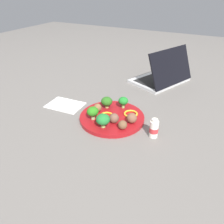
{
  "coord_description": "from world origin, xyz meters",
  "views": [
    {
      "loc": [
        -0.37,
        0.72,
        0.52
      ],
      "look_at": [
        0.0,
        0.0,
        0.04
      ],
      "focal_mm": 35.41,
      "sensor_mm": 36.0,
      "label": 1
    }
  ],
  "objects_px": {
    "plate": "(112,118)",
    "meatball_back_right": "(114,118)",
    "meatball_near_rim": "(132,118)",
    "napkin": "(65,105)",
    "knife": "(66,102)",
    "laptop": "(163,76)",
    "meatball_front_left": "(98,108)",
    "yogurt_bottle": "(154,129)",
    "broccoli_floret_mid_left": "(123,101)",
    "broccoli_floret_front_right": "(103,120)",
    "broccoli_floret_front_left": "(107,101)",
    "pepper_ring_back_right": "(131,114)",
    "broccoli_floret_back_left": "(93,112)",
    "meatball_back_left": "(123,125)",
    "pepper_ring_far_rim": "(107,116)",
    "fork": "(62,105)"
  },
  "relations": [
    {
      "from": "meatball_front_left",
      "to": "plate",
      "type": "bearing_deg",
      "value": 174.34
    },
    {
      "from": "knife",
      "to": "yogurt_bottle",
      "type": "relative_size",
      "value": 1.85
    },
    {
      "from": "meatball_back_right",
      "to": "knife",
      "type": "relative_size",
      "value": 0.28
    },
    {
      "from": "pepper_ring_far_rim",
      "to": "yogurt_bottle",
      "type": "height_order",
      "value": "yogurt_bottle"
    },
    {
      "from": "meatball_front_left",
      "to": "meatball_back_left",
      "type": "bearing_deg",
      "value": 154.81
    },
    {
      "from": "pepper_ring_far_rim",
      "to": "laptop",
      "type": "xyz_separation_m",
      "value": [
        -0.1,
        -0.51,
        0.02
      ]
    },
    {
      "from": "broccoli_floret_back_left",
      "to": "meatball_front_left",
      "type": "bearing_deg",
      "value": -76.57
    },
    {
      "from": "meatball_near_rim",
      "to": "napkin",
      "type": "height_order",
      "value": "meatball_near_rim"
    },
    {
      "from": "broccoli_floret_back_left",
      "to": "meatball_front_left",
      "type": "xyz_separation_m",
      "value": [
        0.02,
        -0.07,
        -0.02
      ]
    },
    {
      "from": "meatball_back_right",
      "to": "yogurt_bottle",
      "type": "relative_size",
      "value": 0.51
    },
    {
      "from": "broccoli_floret_front_right",
      "to": "pepper_ring_far_rim",
      "type": "distance_m",
      "value": 0.09
    },
    {
      "from": "broccoli_floret_back_left",
      "to": "knife",
      "type": "bearing_deg",
      "value": -21.86
    },
    {
      "from": "broccoli_floret_back_left",
      "to": "laptop",
      "type": "relative_size",
      "value": 0.15
    },
    {
      "from": "napkin",
      "to": "laptop",
      "type": "distance_m",
      "value": 0.6
    },
    {
      "from": "pepper_ring_far_rim",
      "to": "knife",
      "type": "bearing_deg",
      "value": -8.66
    },
    {
      "from": "meatball_back_left",
      "to": "fork",
      "type": "distance_m",
      "value": 0.35
    },
    {
      "from": "broccoli_floret_back_left",
      "to": "meatball_near_rim",
      "type": "relative_size",
      "value": 1.33
    },
    {
      "from": "fork",
      "to": "pepper_ring_far_rim",
      "type": "bearing_deg",
      "value": 179.54
    },
    {
      "from": "fork",
      "to": "yogurt_bottle",
      "type": "relative_size",
      "value": 1.53
    },
    {
      "from": "laptop",
      "to": "broccoli_floret_front_right",
      "type": "bearing_deg",
      "value": 83.01
    },
    {
      "from": "pepper_ring_back_right",
      "to": "broccoli_floret_mid_left",
      "type": "bearing_deg",
      "value": -36.22
    },
    {
      "from": "fork",
      "to": "plate",
      "type": "bearing_deg",
      "value": -177.67
    },
    {
      "from": "plate",
      "to": "broccoli_floret_mid_left",
      "type": "xyz_separation_m",
      "value": [
        -0.01,
        -0.09,
        0.04
      ]
    },
    {
      "from": "broccoli_floret_front_right",
      "to": "meatball_back_left",
      "type": "distance_m",
      "value": 0.08
    },
    {
      "from": "broccoli_floret_front_left",
      "to": "pepper_ring_back_right",
      "type": "height_order",
      "value": "broccoli_floret_front_left"
    },
    {
      "from": "meatball_front_left",
      "to": "napkin",
      "type": "distance_m",
      "value": 0.19
    },
    {
      "from": "plate",
      "to": "meatball_back_left",
      "type": "height_order",
      "value": "meatball_back_left"
    },
    {
      "from": "broccoli_floret_front_left",
      "to": "broccoli_floret_mid_left",
      "type": "height_order",
      "value": "same"
    },
    {
      "from": "broccoli_floret_back_left",
      "to": "plate",
      "type": "bearing_deg",
      "value": -135.94
    },
    {
      "from": "broccoli_floret_mid_left",
      "to": "pepper_ring_far_rim",
      "type": "relative_size",
      "value": 0.92
    },
    {
      "from": "knife",
      "to": "meatball_back_left",
      "type": "bearing_deg",
      "value": 165.34
    },
    {
      "from": "meatball_back_left",
      "to": "laptop",
      "type": "bearing_deg",
      "value": -89.77
    },
    {
      "from": "broccoli_floret_back_left",
      "to": "meatball_near_rim",
      "type": "xyz_separation_m",
      "value": [
        -0.16,
        -0.05,
        -0.01
      ]
    },
    {
      "from": "meatball_near_rim",
      "to": "yogurt_bottle",
      "type": "relative_size",
      "value": 0.54
    },
    {
      "from": "broccoli_floret_front_right",
      "to": "napkin",
      "type": "height_order",
      "value": "broccoli_floret_front_right"
    },
    {
      "from": "broccoli_floret_mid_left",
      "to": "broccoli_floret_back_left",
      "type": "xyz_separation_m",
      "value": [
        0.07,
        0.15,
        0.0
      ]
    },
    {
      "from": "broccoli_floret_back_left",
      "to": "pepper_ring_back_right",
      "type": "distance_m",
      "value": 0.17
    },
    {
      "from": "pepper_ring_back_right",
      "to": "knife",
      "type": "relative_size",
      "value": 0.42
    },
    {
      "from": "meatball_back_left",
      "to": "meatball_near_rim",
      "type": "distance_m",
      "value": 0.06
    },
    {
      "from": "plate",
      "to": "napkin",
      "type": "bearing_deg",
      "value": -1.7
    },
    {
      "from": "meatball_front_left",
      "to": "laptop",
      "type": "relative_size",
      "value": 0.1
    },
    {
      "from": "meatball_back_right",
      "to": "knife",
      "type": "bearing_deg",
      "value": -12.49
    },
    {
      "from": "plate",
      "to": "meatball_back_right",
      "type": "xyz_separation_m",
      "value": [
        -0.03,
        0.04,
        0.03
      ]
    },
    {
      "from": "plate",
      "to": "laptop",
      "type": "height_order",
      "value": "laptop"
    },
    {
      "from": "broccoli_floret_front_left",
      "to": "laptop",
      "type": "xyz_separation_m",
      "value": [
        -0.13,
        -0.44,
        -0.01
      ]
    },
    {
      "from": "meatball_front_left",
      "to": "yogurt_bottle",
      "type": "bearing_deg",
      "value": 170.6
    },
    {
      "from": "knife",
      "to": "meatball_front_left",
      "type": "bearing_deg",
      "value": 174.78
    },
    {
      "from": "broccoli_floret_mid_left",
      "to": "napkin",
      "type": "bearing_deg",
      "value": 16.71
    },
    {
      "from": "meatball_front_left",
      "to": "napkin",
      "type": "relative_size",
      "value": 0.21
    },
    {
      "from": "yogurt_bottle",
      "to": "plate",
      "type": "bearing_deg",
      "value": -10.82
    }
  ]
}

